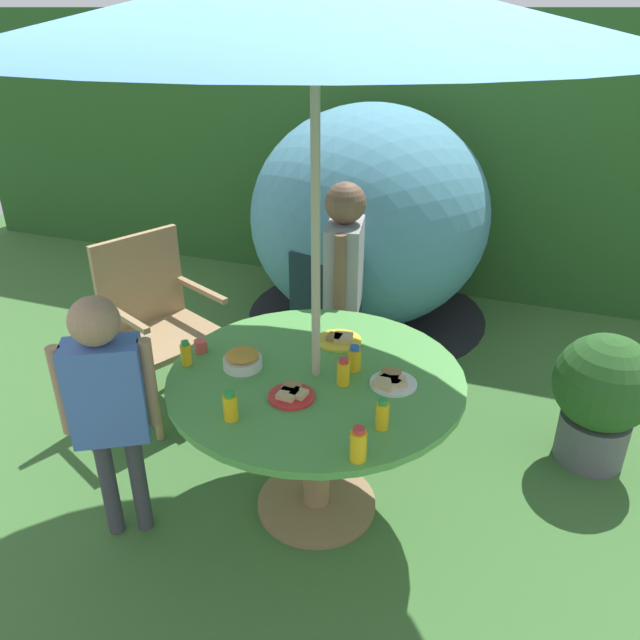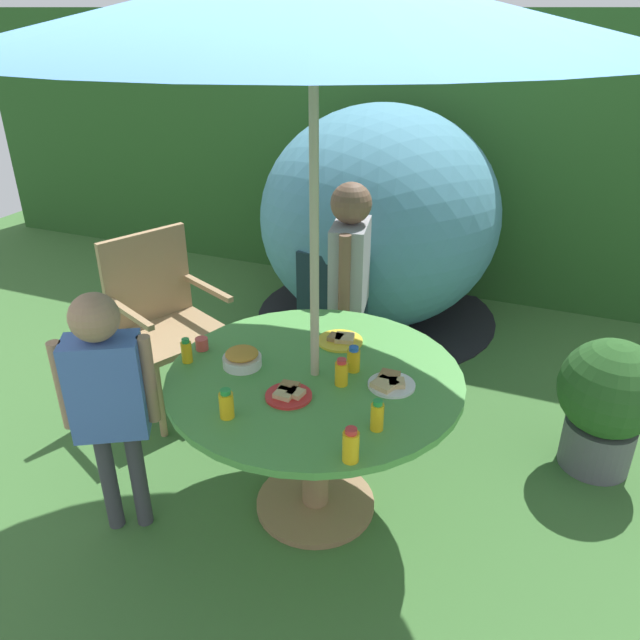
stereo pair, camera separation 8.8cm
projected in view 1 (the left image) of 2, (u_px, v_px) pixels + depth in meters
ground_plane at (317, 506)px, 2.95m from camera, size 10.00×10.00×0.02m
hedge_backdrop at (447, 154)px, 4.99m from camera, size 9.00×0.70×2.11m
garden_table at (316, 406)px, 2.69m from camera, size 1.26×1.26×0.73m
patio_umbrella at (315, 3)px, 1.98m from camera, size 2.31×2.31×2.26m
wooden_chair at (155, 315)px, 3.50m from camera, size 0.66×0.68×1.00m
dome_tent at (369, 218)px, 4.43m from camera, size 1.86×1.86×1.55m
potted_plant at (602, 394)px, 3.08m from camera, size 0.49×0.49×0.71m
child_in_grey_shirt at (344, 267)px, 3.42m from camera, size 0.25×0.43×1.30m
child_in_blue_shirt at (107, 392)px, 2.48m from camera, size 0.35×0.29×1.15m
snack_bowl at (242, 360)px, 2.65m from camera, size 0.17×0.17×0.08m
plate_mid_left at (339, 339)px, 2.86m from camera, size 0.21×0.21×0.03m
plate_near_left at (292, 394)px, 2.45m from camera, size 0.19×0.19×0.03m
plate_far_left at (392, 382)px, 2.54m from camera, size 0.19×0.19×0.03m
juice_bottle_near_right at (343, 372)px, 2.52m from camera, size 0.05×0.05×0.12m
juice_bottle_far_right at (382, 415)px, 2.25m from camera, size 0.05×0.05×0.12m
juice_bottle_center_front at (358, 445)px, 2.09m from camera, size 0.06×0.06×0.13m
juice_bottle_center_back at (354, 359)px, 2.62m from camera, size 0.06×0.06×0.11m
juice_bottle_mid_right at (230, 406)px, 2.30m from camera, size 0.06×0.06×0.12m
juice_bottle_front_edge at (186, 354)px, 2.66m from camera, size 0.05×0.05×0.11m
cup_near at (200, 346)px, 2.77m from camera, size 0.06×0.06×0.06m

